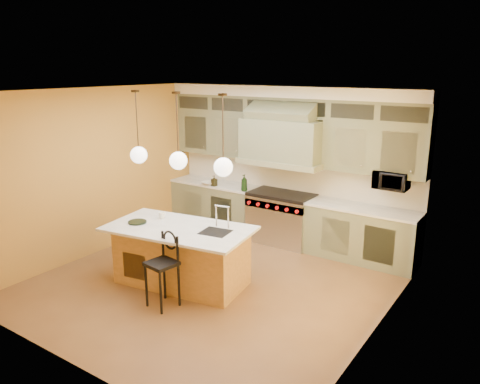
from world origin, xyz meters
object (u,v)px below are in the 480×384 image
Objects in this scene: kitchen_island at (182,254)px; counter_stool at (163,265)px; range at (281,217)px; microwave at (391,180)px.

kitchen_island is 0.73m from counter_stool.
kitchen_island is 2.16× the size of counter_stool.
range is 0.52× the size of kitchen_island.
counter_stool is (0.25, -0.67, 0.13)m from kitchen_island.
microwave reaches higher than range.
kitchen_island is at bearing -99.35° from range.
range is at bearing 95.66° from counter_stool.
range is 2.21× the size of microwave.
microwave is at bearing 3.12° from range.
counter_stool is 3.89m from microwave.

